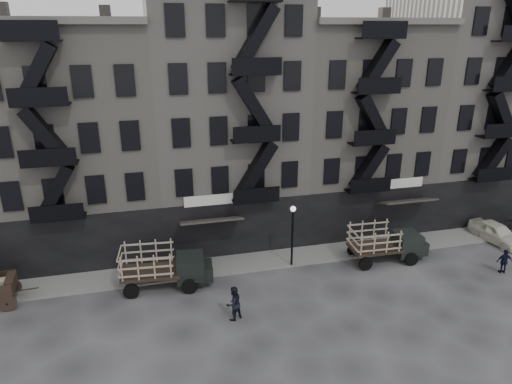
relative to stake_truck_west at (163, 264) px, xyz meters
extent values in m
plane|color=#38383A|center=(5.22, -2.17, -1.54)|extent=(140.00, 140.00, 0.00)
cube|color=slate|center=(5.22, 1.58, -1.46)|extent=(55.00, 2.50, 0.15)
cube|color=gray|center=(-4.78, 7.83, 5.96)|extent=(10.00, 10.00, 15.00)
cube|color=black|center=(-4.78, 2.88, 0.46)|extent=(10.00, 0.35, 4.00)
cube|color=#595651|center=(-4.78, 2.68, 13.66)|extent=(10.00, 0.50, 0.40)
cube|color=#4C4744|center=(-7.78, 7.83, 14.06)|extent=(0.70, 0.70, 1.20)
cube|color=#4C4744|center=(-2.28, 7.83, 14.06)|extent=(0.70, 0.70, 1.20)
cube|color=gray|center=(5.22, 7.83, 6.96)|extent=(10.00, 10.00, 17.00)
cube|color=black|center=(5.22, 2.88, 0.46)|extent=(10.00, 0.35, 4.00)
cube|color=gray|center=(15.22, 7.83, 5.96)|extent=(10.00, 10.00, 15.00)
cube|color=black|center=(15.22, 2.88, 0.46)|extent=(10.00, 0.35, 4.00)
cube|color=#595651|center=(15.22, 2.68, 13.66)|extent=(10.00, 0.50, 0.40)
cube|color=#4C4744|center=(12.22, 7.83, 14.06)|extent=(0.70, 0.70, 1.20)
cube|color=#4C4744|center=(17.72, 7.83, 14.06)|extent=(0.70, 0.70, 1.20)
cube|color=gray|center=(25.22, 7.83, 7.46)|extent=(10.00, 10.00, 18.00)
cube|color=black|center=(25.22, 2.88, 0.46)|extent=(10.00, 0.35, 4.00)
cylinder|color=black|center=(8.22, 0.43, 0.46)|extent=(0.14, 0.14, 4.00)
sphere|color=silver|center=(8.22, 0.43, 2.56)|extent=(0.36, 0.36, 0.36)
cylinder|color=black|center=(-8.60, -0.52, -1.04)|extent=(1.00, 0.17, 1.00)
cylinder|color=black|center=(-8.73, 1.29, -1.04)|extent=(1.00, 0.17, 1.00)
cube|color=black|center=(-8.49, 0.39, -0.27)|extent=(0.56, 1.48, 0.73)
cube|color=black|center=(-0.75, 0.07, -0.47)|extent=(3.63, 2.35, 0.18)
cube|color=black|center=(1.57, -0.15, -0.37)|extent=(1.79, 1.97, 1.53)
cube|color=black|center=(2.49, -0.23, -0.67)|extent=(0.95, 1.59, 0.92)
cylinder|color=black|center=(1.38, -1.15, -1.08)|extent=(0.93, 0.31, 0.92)
cylinder|color=black|center=(1.57, 0.87, -1.08)|extent=(0.93, 0.31, 0.92)
cylinder|color=black|center=(-1.96, -0.84, -1.08)|extent=(0.93, 0.31, 0.92)
cylinder|color=black|center=(-1.77, 1.19, -1.08)|extent=(0.93, 0.31, 0.92)
cube|color=black|center=(13.84, -0.25, -0.51)|extent=(3.43, 2.12, 0.18)
cube|color=black|center=(16.10, -0.36, -0.41)|extent=(1.65, 1.84, 1.47)
cube|color=black|center=(16.98, -0.40, -0.70)|extent=(0.85, 1.51, 0.88)
cylinder|color=black|center=(15.95, -1.33, -1.10)|extent=(0.89, 0.26, 0.88)
cylinder|color=black|center=(16.05, 0.63, -1.10)|extent=(0.89, 0.26, 0.88)
cylinder|color=black|center=(12.72, -1.18, -1.10)|extent=(0.89, 0.26, 0.88)
cylinder|color=black|center=(12.81, 0.78, -1.10)|extent=(0.89, 0.26, 0.88)
imported|color=silver|center=(23.92, 0.34, -0.82)|extent=(2.24, 4.39, 1.43)
imported|color=black|center=(3.40, -4.25, -0.56)|extent=(1.19, 1.09, 1.96)
imported|color=black|center=(21.12, -3.63, -0.72)|extent=(1.03, 0.61, 1.64)
camera|label=1|loc=(-0.50, -24.72, 13.40)|focal=32.00mm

